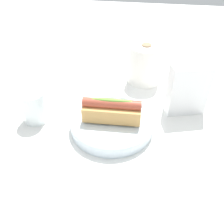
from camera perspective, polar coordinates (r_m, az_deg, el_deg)
ground_plane at (r=0.69m, az=1.48°, el=-3.80°), size 2.40×2.40×0.00m
serving_bowl at (r=0.68m, az=0.00°, el=-2.36°), size 0.23×0.23×0.04m
hotdog_front at (r=0.66m, az=0.00°, el=0.53°), size 0.15×0.05×0.06m
water_glass at (r=0.73m, az=-17.06°, el=0.85°), size 0.07×0.07×0.09m
paper_towel_roll at (r=0.87m, az=7.43°, el=10.67°), size 0.11×0.11×0.13m
napkin_box at (r=0.74m, az=16.65°, el=4.79°), size 0.12×0.07×0.15m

